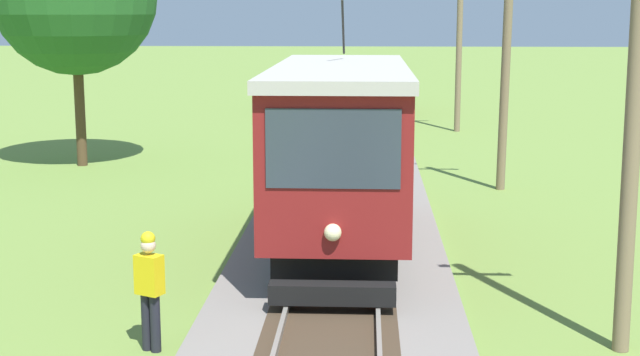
{
  "coord_description": "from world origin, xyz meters",
  "views": [
    {
      "loc": [
        0.5,
        3.11,
        4.86
      ],
      "look_at": [
        -0.48,
        22.14,
        1.31
      ],
      "focal_mm": 50.42,
      "sensor_mm": 36.0,
      "label": 1
    }
  ],
  "objects_px": {
    "utility_pole_mid": "(506,65)",
    "utility_pole_far": "(459,42)",
    "freight_car": "(356,80)",
    "utility_pole_near_tram": "(635,90)",
    "track_worker": "(150,286)",
    "red_tram": "(341,147)"
  },
  "relations": [
    {
      "from": "utility_pole_mid",
      "to": "utility_pole_near_tram",
      "type": "bearing_deg",
      "value": -90.0
    },
    {
      "from": "utility_pole_far",
      "to": "freight_car",
      "type": "bearing_deg",
      "value": 121.41
    },
    {
      "from": "red_tram",
      "to": "utility_pole_near_tram",
      "type": "distance_m",
      "value": 6.75
    },
    {
      "from": "utility_pole_near_tram",
      "to": "utility_pole_far",
      "type": "height_order",
      "value": "utility_pole_near_tram"
    },
    {
      "from": "freight_car",
      "to": "utility_pole_far",
      "type": "relative_size",
      "value": 0.73
    },
    {
      "from": "red_tram",
      "to": "utility_pole_far",
      "type": "bearing_deg",
      "value": 77.55
    },
    {
      "from": "freight_car",
      "to": "utility_pole_mid",
      "type": "height_order",
      "value": "utility_pole_mid"
    },
    {
      "from": "freight_car",
      "to": "utility_pole_near_tram",
      "type": "height_order",
      "value": "utility_pole_near_tram"
    },
    {
      "from": "utility_pole_mid",
      "to": "track_worker",
      "type": "distance_m",
      "value": 14.21
    },
    {
      "from": "freight_car",
      "to": "track_worker",
      "type": "height_order",
      "value": "freight_car"
    },
    {
      "from": "utility_pole_near_tram",
      "to": "utility_pole_mid",
      "type": "relative_size",
      "value": 1.1
    },
    {
      "from": "utility_pole_near_tram",
      "to": "utility_pole_mid",
      "type": "bearing_deg",
      "value": 90.0
    },
    {
      "from": "freight_car",
      "to": "track_worker",
      "type": "relative_size",
      "value": 2.91
    },
    {
      "from": "freight_car",
      "to": "track_worker",
      "type": "xyz_separation_m",
      "value": [
        -2.58,
        -31.59,
        -0.57
      ]
    },
    {
      "from": "red_tram",
      "to": "track_worker",
      "type": "height_order",
      "value": "red_tram"
    },
    {
      "from": "utility_pole_near_tram",
      "to": "utility_pole_far",
      "type": "bearing_deg",
      "value": 90.0
    },
    {
      "from": "utility_pole_mid",
      "to": "utility_pole_far",
      "type": "height_order",
      "value": "utility_pole_far"
    },
    {
      "from": "freight_car",
      "to": "track_worker",
      "type": "distance_m",
      "value": 31.7
    },
    {
      "from": "utility_pole_mid",
      "to": "track_worker",
      "type": "height_order",
      "value": "utility_pole_mid"
    },
    {
      "from": "utility_pole_near_tram",
      "to": "track_worker",
      "type": "relative_size",
      "value": 4.14
    },
    {
      "from": "freight_car",
      "to": "utility_pole_mid",
      "type": "distance_m",
      "value": 19.92
    },
    {
      "from": "utility_pole_mid",
      "to": "utility_pole_far",
      "type": "relative_size",
      "value": 0.94
    }
  ]
}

